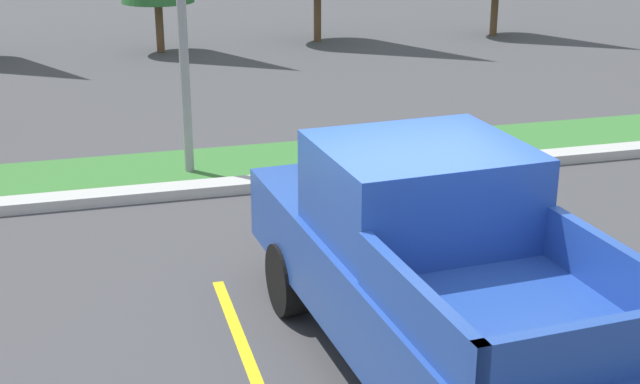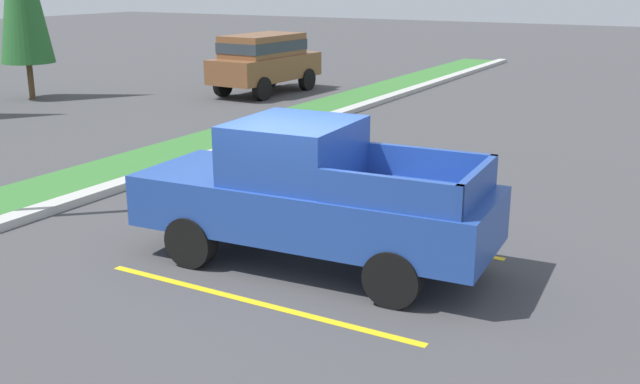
% 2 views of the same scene
% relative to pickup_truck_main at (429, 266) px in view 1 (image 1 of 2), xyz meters
% --- Properties ---
extents(ground_plane, '(120.00, 120.00, 0.00)m').
position_rel_pickup_truck_main_xyz_m(ground_plane, '(-0.20, 0.31, -1.04)').
color(ground_plane, '#424244').
extents(parking_line_far, '(0.12, 4.80, 0.01)m').
position_rel_pickup_truck_main_xyz_m(parking_line_far, '(1.55, -0.05, -1.04)').
color(parking_line_far, yellow).
rests_on(parking_line_far, ground).
extents(curb_strip, '(56.00, 0.40, 0.15)m').
position_rel_pickup_truck_main_xyz_m(curb_strip, '(-0.20, 5.31, -0.97)').
color(curb_strip, '#B2B2AD').
rests_on(curb_strip, ground).
extents(grass_median, '(56.00, 1.80, 0.06)m').
position_rel_pickup_truck_main_xyz_m(grass_median, '(-0.20, 6.41, -1.01)').
color(grass_median, '#387533').
rests_on(grass_median, ground).
extents(pickup_truck_main, '(2.24, 5.34, 2.10)m').
position_rel_pickup_truck_main_xyz_m(pickup_truck_main, '(0.00, 0.00, 0.00)').
color(pickup_truck_main, black).
rests_on(pickup_truck_main, ground).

